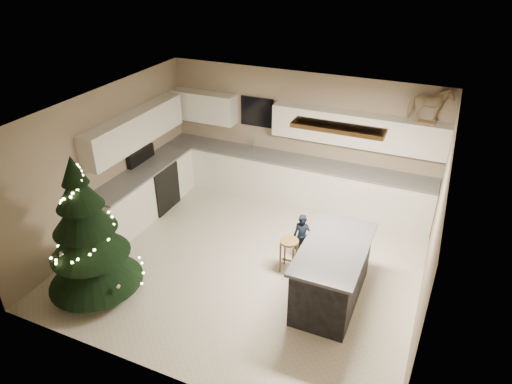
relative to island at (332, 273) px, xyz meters
The scene contains 8 objects.
ground_plane 1.62m from the island, 167.92° to the left, with size 5.50×5.50×0.00m, color beige.
room_shell 1.98m from the island, 167.68° to the left, with size 5.52×5.02×2.61m.
cabinetry 3.13m from the island, 140.85° to the left, with size 5.50×3.20×2.00m.
island is the anchor object (origin of this frame).
bar_stool 0.90m from the island, 154.54° to the left, with size 0.30×0.30×0.58m.
christmas_tree 3.57m from the island, 158.84° to the right, with size 1.43×1.39×2.29m.
toddler 1.05m from the island, 133.32° to the left, with size 0.30×0.20×0.83m, color black.
rocking_horse 3.32m from the island, 73.40° to the left, with size 0.76×0.57×0.61m.
Camera 1 is at (2.58, -5.56, 4.78)m, focal length 32.00 mm.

